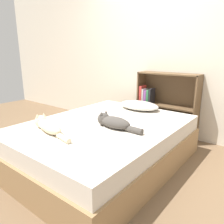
% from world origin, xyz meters
% --- Properties ---
extents(ground_plane, '(8.00, 8.00, 0.00)m').
position_xyz_m(ground_plane, '(0.00, 0.00, 0.00)').
color(ground_plane, brown).
extents(wall_back, '(8.00, 0.06, 2.50)m').
position_xyz_m(wall_back, '(0.00, 1.39, 1.25)').
color(wall_back, silver).
rests_on(wall_back, ground_plane).
extents(bed, '(1.50, 1.99, 0.48)m').
position_xyz_m(bed, '(0.00, 0.00, 0.24)').
color(bed, '#99754C').
rests_on(bed, ground_plane).
extents(pillow, '(0.57, 0.36, 0.11)m').
position_xyz_m(pillow, '(-0.02, 0.78, 0.53)').
color(pillow, beige).
rests_on(pillow, bed).
extents(cat_light, '(0.63, 0.22, 0.15)m').
position_xyz_m(cat_light, '(-0.28, -0.54, 0.54)').
color(cat_light, beige).
rests_on(cat_light, bed).
extents(cat_dark, '(0.55, 0.18, 0.16)m').
position_xyz_m(cat_dark, '(0.17, -0.04, 0.54)').
color(cat_dark, '#47423D').
rests_on(cat_dark, bed).
extents(bookshelf, '(0.90, 0.26, 0.96)m').
position_xyz_m(bookshelf, '(0.15, 1.26, 0.49)').
color(bookshelf, brown).
rests_on(bookshelf, ground_plane).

